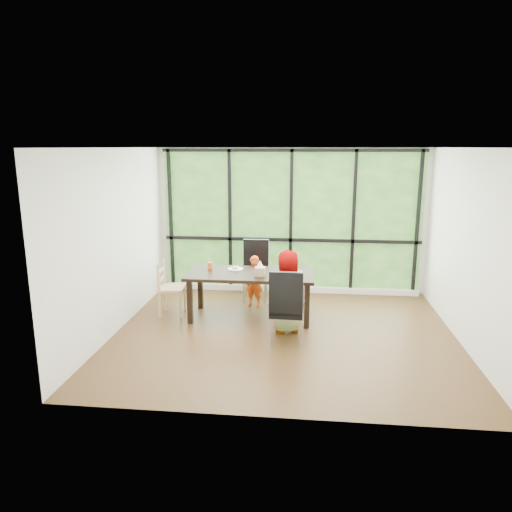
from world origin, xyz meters
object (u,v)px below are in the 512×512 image
Objects in this scene: orange_cup at (210,266)px; tissue_box at (260,271)px; chair_end_beech at (172,288)px; child_older at (286,291)px; plate_near at (286,276)px; green_cup at (300,275)px; chair_window_leather at (255,271)px; child_toddler at (254,281)px; plate_far at (235,269)px; chair_interior_leather at (287,306)px; dining_table at (251,295)px.

orange_cup is 0.91m from tissue_box.
chair_end_beech is 1.98m from child_older.
tissue_box is at bearing 175.07° from plate_near.
green_cup is (0.21, -0.05, 0.05)m from plate_near.
child_older is 5.07× the size of plate_near.
chair_window_leather reaches higher than green_cup.
child_older is (0.62, -1.44, 0.08)m from chair_window_leather.
chair_end_beech reaches higher than child_toddler.
chair_window_leather is at bearing 125.25° from green_cup.
child_older is 1.13m from plate_far.
chair_interior_leather is at bearing -59.75° from tissue_box.
tissue_box is (0.17, -0.15, 0.44)m from dining_table.
child_toddler is at bearing -78.88° from child_older.
child_toddler reaches higher than green_cup.
child_older reaches higher than plate_far.
chair_interior_leather reaches higher than chair_end_beech.
child_toddler is 1.00m from plate_near.
chair_window_leather is 0.87× the size of child_older.
chair_window_leather is 1.96m from chair_interior_leather.
child_older is (0.60, -1.09, 0.17)m from child_toddler.
tissue_box is at bearing -99.95° from chair_end_beech.
chair_end_beech is 3.57× the size of plate_far.
plate_far is 0.93m from plate_near.
plate_far is 0.42m from orange_cup.
child_older is 10.90× the size of orange_cup.
orange_cup is at bearing 166.55° from dining_table.
child_older is 0.60m from tissue_box.
plate_near is (0.85, -0.37, -0.00)m from plate_far.
chair_interior_leather is 4.40× the size of plate_near.
tissue_box is at bearing -42.37° from dining_table.
orange_cup is (-0.69, 0.16, 0.43)m from dining_table.
green_cup reaches higher than dining_table.
child_older reaches higher than orange_cup.
plate_far is (-0.27, 0.18, 0.38)m from dining_table.
child_toddler is 0.56m from plate_far.
dining_table is 17.67× the size of orange_cup.
child_toddler is 1.18m from green_cup.
plate_far is at bearing -110.70° from chair_window_leather.
tissue_box is (-0.46, 0.79, 0.28)m from chair_interior_leather.
chair_window_leather is 4.28× the size of plate_far.
chair_end_beech is at bearing -165.54° from orange_cup.
green_cup is at bearing -16.54° from dining_table.
tissue_box is (0.19, -1.07, 0.28)m from chair_window_leather.
green_cup is at bearing -12.42° from plate_near.
plate_far is 1.61× the size of tissue_box.
chair_window_leather is 9.79× the size of green_cup.
chair_interior_leather is 6.91× the size of tissue_box.
child_toddler is at bearing -65.57° from chair_interior_leather.
green_cup reaches higher than plate_near.
child_older is 4.94× the size of plate_far.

